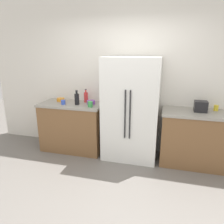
# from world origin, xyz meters

# --- Properties ---
(ground_plane) EXTENTS (11.17, 11.17, 0.00)m
(ground_plane) POSITION_xyz_m (0.00, 0.00, 0.00)
(ground_plane) COLOR slate
(kitchen_back_panel) EXTENTS (5.59, 0.10, 2.96)m
(kitchen_back_panel) POSITION_xyz_m (0.00, 1.70, 1.48)
(kitchen_back_panel) COLOR silver
(kitchen_back_panel) RESTS_ON ground_plane
(counter_left) EXTENTS (1.20, 0.61, 0.93)m
(counter_left) POSITION_xyz_m (-0.97, 1.34, 0.47)
(counter_left) COLOR brown
(counter_left) RESTS_ON ground_plane
(counter_right) EXTENTS (1.21, 0.61, 0.93)m
(counter_right) POSITION_xyz_m (1.31, 1.34, 0.47)
(counter_right) COLOR brown
(counter_right) RESTS_ON ground_plane
(refrigerator) EXTENTS (0.95, 0.64, 1.80)m
(refrigerator) POSITION_xyz_m (0.16, 1.32, 0.90)
(refrigerator) COLOR white
(refrigerator) RESTS_ON ground_plane
(toaster) EXTENTS (0.20, 0.16, 0.18)m
(toaster) POSITION_xyz_m (1.30, 1.37, 1.02)
(toaster) COLOR black
(toaster) RESTS_ON counter_right
(bottle_a) EXTENTS (0.08, 0.08, 0.26)m
(bottle_a) POSITION_xyz_m (-0.74, 1.50, 1.03)
(bottle_a) COLOR red
(bottle_a) RESTS_ON counter_left
(bottle_b) EXTENTS (0.08, 0.08, 0.27)m
(bottle_b) POSITION_xyz_m (-0.84, 1.29, 1.04)
(bottle_b) COLOR black
(bottle_b) RESTS_ON counter_left
(cup_a) EXTENTS (0.09, 0.09, 0.10)m
(cup_a) POSITION_xyz_m (-0.54, 1.20, 0.98)
(cup_a) COLOR green
(cup_a) RESTS_ON counter_left
(cup_b) EXTENTS (0.08, 0.08, 0.08)m
(cup_b) POSITION_xyz_m (-1.09, 1.24, 0.97)
(cup_b) COLOR blue
(cup_b) RESTS_ON counter_left
(cup_c) EXTENTS (0.07, 0.07, 0.09)m
(cup_c) POSITION_xyz_m (1.56, 1.51, 0.98)
(cup_c) COLOR yellow
(cup_c) RESTS_ON counter_right
(bowl_a) EXTENTS (0.15, 0.15, 0.06)m
(bowl_a) POSITION_xyz_m (-1.25, 1.45, 0.96)
(bowl_a) COLOR orange
(bowl_a) RESTS_ON counter_left
(bowl_b) EXTENTS (0.15, 0.15, 0.06)m
(bowl_b) POSITION_xyz_m (-0.60, 1.40, 0.96)
(bowl_b) COLOR purple
(bowl_b) RESTS_ON counter_left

